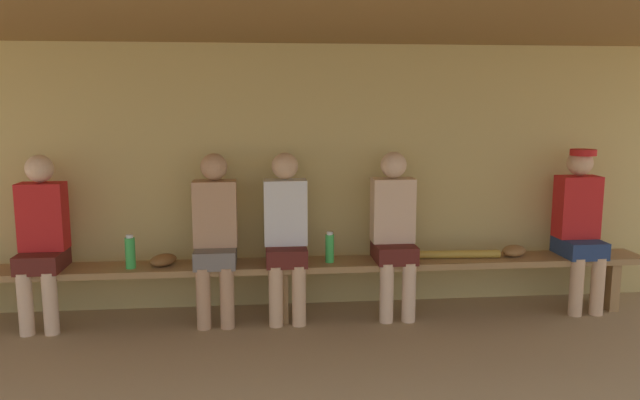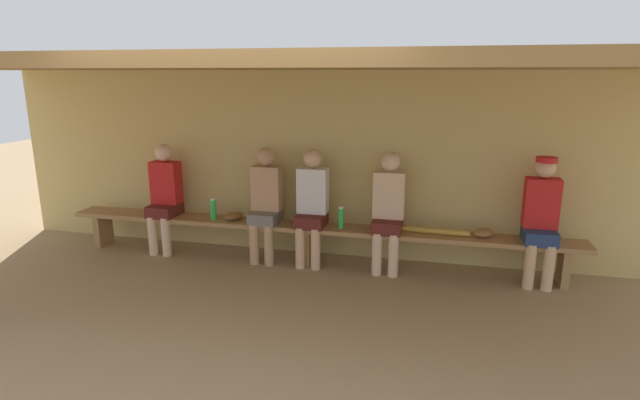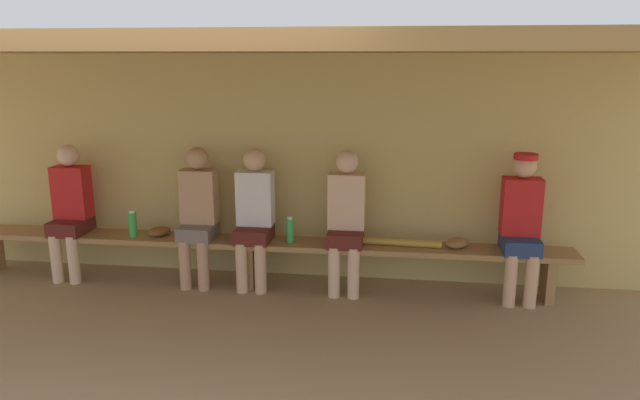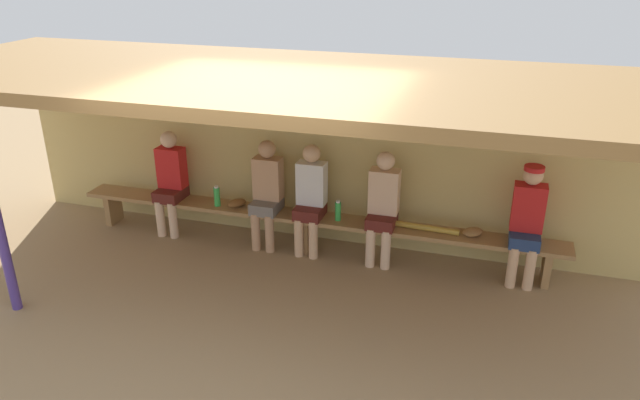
# 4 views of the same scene
# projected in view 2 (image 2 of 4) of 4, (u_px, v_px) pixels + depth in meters

# --- Properties ---
(ground_plane) EXTENTS (24.00, 24.00, 0.00)m
(ground_plane) POSITION_uv_depth(u_px,v_px,m) (265.00, 324.00, 4.47)
(ground_plane) COLOR #9E7F59
(back_wall) EXTENTS (8.00, 0.20, 2.20)m
(back_wall) POSITION_uv_depth(u_px,v_px,m) (318.00, 164.00, 6.08)
(back_wall) COLOR tan
(back_wall) RESTS_ON ground
(dugout_roof) EXTENTS (8.00, 2.80, 0.12)m
(dugout_roof) POSITION_uv_depth(u_px,v_px,m) (284.00, 62.00, 4.57)
(dugout_roof) COLOR olive
(dugout_roof) RESTS_ON back_wall
(bench) EXTENTS (6.00, 0.36, 0.46)m
(bench) POSITION_uv_depth(u_px,v_px,m) (309.00, 231.00, 5.83)
(bench) COLOR #9E7547
(bench) RESTS_ON ground
(player_leftmost) EXTENTS (0.34, 0.42, 1.34)m
(player_leftmost) POSITION_uv_depth(u_px,v_px,m) (164.00, 194.00, 6.17)
(player_leftmost) COLOR #591E19
(player_leftmost) RESTS_ON ground
(player_shirtless_tan) EXTENTS (0.34, 0.42, 1.34)m
(player_shirtless_tan) POSITION_uv_depth(u_px,v_px,m) (388.00, 207.00, 5.55)
(player_shirtless_tan) COLOR #591E19
(player_shirtless_tan) RESTS_ON ground
(player_middle) EXTENTS (0.34, 0.42, 1.34)m
(player_middle) POSITION_uv_depth(u_px,v_px,m) (312.00, 203.00, 5.75)
(player_middle) COLOR #591E19
(player_middle) RESTS_ON ground
(player_near_post) EXTENTS (0.34, 0.42, 1.34)m
(player_near_post) POSITION_uv_depth(u_px,v_px,m) (541.00, 215.00, 5.19)
(player_near_post) COLOR navy
(player_near_post) RESTS_ON ground
(player_rightmost) EXTENTS (0.34, 0.42, 1.34)m
(player_rightmost) POSITION_uv_depth(u_px,v_px,m) (266.00, 200.00, 5.87)
(player_rightmost) COLOR slate
(player_rightmost) RESTS_ON ground
(water_bottle_blue) EXTENTS (0.08, 0.08, 0.26)m
(water_bottle_blue) POSITION_uv_depth(u_px,v_px,m) (213.00, 209.00, 6.01)
(water_bottle_blue) COLOR green
(water_bottle_blue) RESTS_ON bench
(water_bottle_orange) EXTENTS (0.07, 0.07, 0.25)m
(water_bottle_orange) POSITION_uv_depth(u_px,v_px,m) (341.00, 218.00, 5.68)
(water_bottle_orange) COLOR green
(water_bottle_orange) RESTS_ON bench
(baseball_glove_tan) EXTENTS (0.28, 0.29, 0.09)m
(baseball_glove_tan) POSITION_uv_depth(u_px,v_px,m) (234.00, 216.00, 6.02)
(baseball_glove_tan) COLOR brown
(baseball_glove_tan) RESTS_ON bench
(baseball_glove_dark_brown) EXTENTS (0.29, 0.29, 0.09)m
(baseball_glove_dark_brown) POSITION_uv_depth(u_px,v_px,m) (484.00, 233.00, 5.39)
(baseball_glove_dark_brown) COLOR olive
(baseball_glove_dark_brown) RESTS_ON bench
(baseball_bat) EXTENTS (0.80, 0.11, 0.07)m
(baseball_bat) POSITION_uv_depth(u_px,v_px,m) (432.00, 231.00, 5.49)
(baseball_bat) COLOR #B28C33
(baseball_bat) RESTS_ON bench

